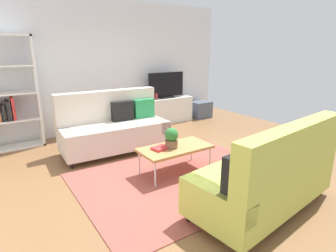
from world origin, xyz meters
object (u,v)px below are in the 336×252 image
couch_green (268,176)px  bookshelf (3,98)px  tv (166,86)px  vase_0 (145,97)px  bottle_0 (152,95)px  tv_console (166,110)px  couch_beige (114,127)px  coffee_table (175,149)px  table_book_0 (160,148)px  storage_trunk (201,110)px  bottle_1 (156,96)px  potted_plant (171,138)px

couch_green → bookshelf: 4.67m
couch_green → tv: (1.24, 3.99, 0.51)m
vase_0 → tv: bearing=-6.9°
tv → bottle_0: (-0.42, -0.02, -0.20)m
tv_console → bottle_0: (-0.42, -0.04, 0.43)m
couch_beige → tv: tv is taller
vase_0 → bottle_0: (0.16, -0.09, 0.04)m
bookshelf → coffee_table: bearing=-52.4°
tv → table_book_0: bearing=-125.1°
couch_green → vase_0: size_ratio=12.59×
coffee_table → tv: (1.53, 2.57, 0.56)m
coffee_table → storage_trunk: size_ratio=2.12×
table_book_0 → tv_console: bearing=55.1°
table_book_0 → bottle_1: bottle_1 is taller
couch_beige → couch_green: size_ratio=0.98×
bookshelf → potted_plant: 3.27m
tv_console → vase_0: vase_0 is taller
table_book_0 → bookshelf: bearing=124.6°
tv → table_book_0: size_ratio=4.17×
storage_trunk → bookshelf: bearing=178.5°
couch_beige → tv_console: 2.24m
storage_trunk → potted_plant: (-2.70, -2.48, 0.36)m
storage_trunk → bottle_1: 1.49m
couch_green → tv: bearing=66.6°
tv_console → vase_0: size_ratio=8.91×
coffee_table → vase_0: size_ratio=7.00×
coffee_table → bottle_0: 2.80m
tv_console → potted_plant: (-1.60, -2.58, 0.26)m
coffee_table → tv: tv is taller
couch_beige → coffee_table: size_ratio=1.76×
couch_green → table_book_0: (-0.53, 1.47, -0.01)m
bookshelf → storage_trunk: bearing=-1.5°
vase_0 → couch_beige: bearing=-137.6°
couch_green → potted_plant: size_ratio=6.40×
bottle_1 → tv_console: bearing=7.5°
couch_beige → bottle_0: (1.49, 1.12, 0.31)m
couch_green → vase_0: couch_green is taller
bottle_0 → couch_beige: bearing=-143.0°
tv_console → bottle_1: bearing=-172.5°
couch_green → coffee_table: couch_green is taller
bookshelf → vase_0: bookshelf is taller
coffee_table → bottle_1: bottle_1 is taller
storage_trunk → bottle_1: bottle_1 is taller
storage_trunk → vase_0: (-1.68, 0.15, 0.50)m
coffee_table → tv: 3.04m
table_book_0 → storage_trunk: bearing=40.4°
table_book_0 → bottle_1: size_ratio=1.61×
tv → tv_console: bearing=90.0°
couch_beige → bottle_1: couch_beige is taller
couch_green → bookshelf: bookshelf is taller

